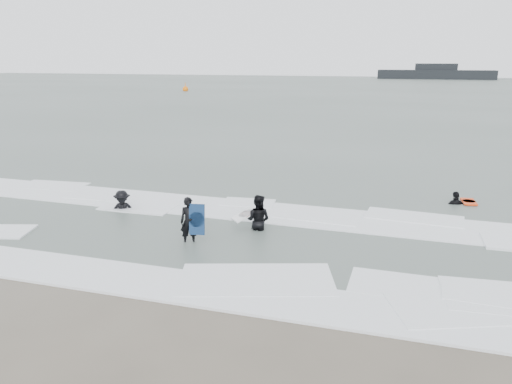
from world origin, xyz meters
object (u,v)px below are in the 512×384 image
(buoy, at_px, (185,89))
(surfer_wading, at_px, (258,230))
(surfer_centre, at_px, (190,244))
(surfer_breaker, at_px, (123,211))
(surfer_right_near, at_px, (455,205))
(vessel_horizon, at_px, (436,74))

(buoy, bearing_deg, surfer_wading, -62.43)
(surfer_centre, height_order, surfer_breaker, surfer_breaker)
(surfer_breaker, height_order, buoy, buoy)
(surfer_centre, height_order, buoy, buoy)
(surfer_right_near, bearing_deg, surfer_breaker, -1.10)
(surfer_wading, xyz_separation_m, buoy, (-35.33, 67.66, 0.42))
(surfer_wading, height_order, surfer_breaker, surfer_wading)
(buoy, relative_size, vessel_horizon, 0.05)
(surfer_centre, xyz_separation_m, surfer_right_near, (8.17, 7.18, 0.00))
(surfer_wading, height_order, buoy, buoy)
(surfer_wading, xyz_separation_m, surfer_right_near, (6.55, 5.26, 0.00))
(vessel_horizon, bearing_deg, surfer_breaker, -95.79)
(vessel_horizon, bearing_deg, surfer_right_near, -90.88)
(surfer_centre, bearing_deg, surfer_right_near, 11.91)
(surfer_breaker, relative_size, surfer_right_near, 0.98)
(surfer_wading, relative_size, surfer_breaker, 1.07)
(vessel_horizon, bearing_deg, buoy, -121.22)
(surfer_right_near, xyz_separation_m, vessel_horizon, (2.07, 134.90, 1.61))
(surfer_right_near, height_order, vessel_horizon, vessel_horizon)
(surfer_centre, bearing_deg, surfer_breaker, 119.51)
(surfer_centre, xyz_separation_m, surfer_breaker, (-3.93, 2.37, 0.00))
(buoy, height_order, vessel_horizon, vessel_horizon)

